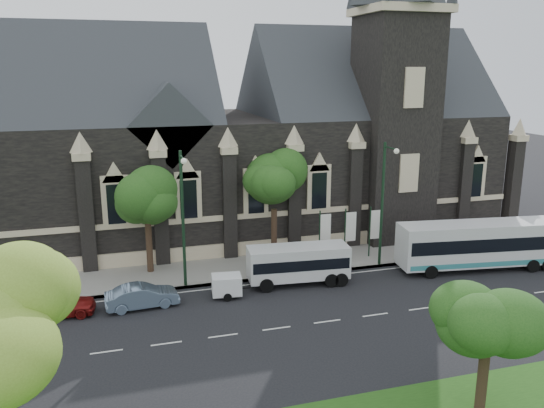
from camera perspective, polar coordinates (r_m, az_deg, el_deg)
name	(u,v)px	position (r m, az deg, el deg)	size (l,w,h in m)	color
ground	(277,328)	(30.91, 0.48, -12.83)	(160.00, 160.00, 0.00)	black
sidewalk	(238,268)	(39.30, -3.59, -6.70)	(80.00, 5.00, 0.15)	gray
museum	(270,137)	(47.39, -0.21, 7.00)	(40.00, 17.70, 29.90)	black
tree_park_near	(0,315)	(19.51, -26.45, -10.30)	(4.42, 4.42, 8.56)	black
tree_park_east	(491,306)	(24.10, 21.80, -9.86)	(3.40, 3.40, 6.28)	black
tree_walk_right	(276,183)	(39.60, 0.42, 2.16)	(4.08, 4.08, 7.80)	black
tree_walk_left	(149,192)	(38.04, -12.67, 1.19)	(3.91, 3.91, 7.64)	black
street_lamp_near	(384,198)	(39.04, 11.57, 0.63)	(0.36, 1.88, 9.00)	black
street_lamp_mid	(183,212)	(34.85, -9.24, -0.87)	(0.36, 1.88, 9.00)	black
banner_flag_left	(323,232)	(39.89, 5.37, -2.92)	(0.90, 0.10, 4.00)	black
banner_flag_center	(349,230)	(40.65, 7.99, -2.67)	(0.90, 0.10, 4.00)	black
banner_flag_right	(373,228)	(41.50, 10.51, -2.42)	(0.90, 0.10, 4.00)	black
tour_coach	(480,244)	(41.46, 20.81, -3.91)	(11.85, 3.98, 3.39)	silver
shuttle_bus	(299,262)	(36.34, 2.78, -6.06)	(6.81, 2.89, 2.57)	silver
box_trailer	(227,285)	(34.61, -4.75, -8.39)	(2.70, 1.59, 1.41)	silver
sedan	(142,296)	(34.01, -13.38, -9.32)	(1.50, 4.30, 1.42)	slate
car_far_red	(57,304)	(34.35, -21.49, -9.67)	(1.72, 4.27, 1.45)	maroon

